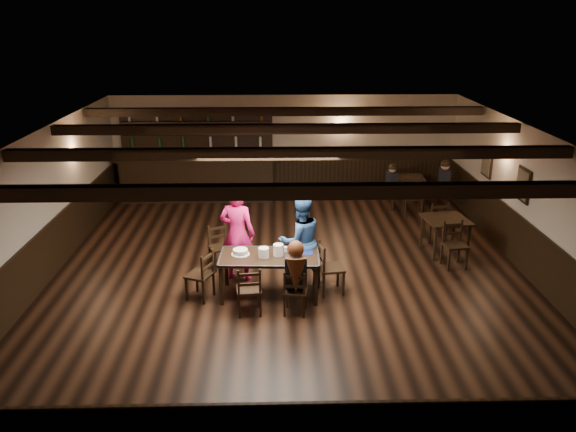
{
  "coord_description": "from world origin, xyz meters",
  "views": [
    {
      "loc": [
        -0.28,
        -9.61,
        4.67
      ],
      "look_at": [
        -0.02,
        0.2,
        1.12
      ],
      "focal_mm": 35.0,
      "sensor_mm": 36.0,
      "label": 1
    }
  ],
  "objects_px": {
    "dining_table": "(269,259)",
    "chair_near_right": "(295,289)",
    "cake": "(240,252)",
    "bar_counter": "(198,173)",
    "woman_pink": "(237,234)",
    "man_blue": "(300,241)",
    "chair_near_left": "(249,288)"
  },
  "relations": [
    {
      "from": "dining_table",
      "to": "chair_near_right",
      "type": "xyz_separation_m",
      "value": [
        0.41,
        -0.71,
        -0.22
      ]
    },
    {
      "from": "cake",
      "to": "bar_counter",
      "type": "xyz_separation_m",
      "value": [
        -1.41,
        5.43,
        -0.07
      ]
    },
    {
      "from": "dining_table",
      "to": "woman_pink",
      "type": "height_order",
      "value": "woman_pink"
    },
    {
      "from": "chair_near_right",
      "to": "woman_pink",
      "type": "xyz_separation_m",
      "value": [
        -1.0,
        1.38,
        0.43
      ]
    },
    {
      "from": "man_blue",
      "to": "bar_counter",
      "type": "height_order",
      "value": "bar_counter"
    },
    {
      "from": "woman_pink",
      "to": "man_blue",
      "type": "xyz_separation_m",
      "value": [
        1.14,
        -0.2,
        -0.07
      ]
    },
    {
      "from": "chair_near_left",
      "to": "chair_near_right",
      "type": "xyz_separation_m",
      "value": [
        0.74,
        -0.01,
        -0.03
      ]
    },
    {
      "from": "chair_near_right",
      "to": "bar_counter",
      "type": "height_order",
      "value": "bar_counter"
    },
    {
      "from": "chair_near_left",
      "to": "woman_pink",
      "type": "bearing_deg",
      "value": 100.69
    },
    {
      "from": "man_blue",
      "to": "cake",
      "type": "distance_m",
      "value": 1.13
    },
    {
      "from": "cake",
      "to": "woman_pink",
      "type": "bearing_deg",
      "value": 98.05
    },
    {
      "from": "chair_near_left",
      "to": "cake",
      "type": "xyz_separation_m",
      "value": [
        -0.17,
        0.75,
        0.3
      ]
    },
    {
      "from": "dining_table",
      "to": "bar_counter",
      "type": "height_order",
      "value": "bar_counter"
    },
    {
      "from": "chair_near_right",
      "to": "bar_counter",
      "type": "xyz_separation_m",
      "value": [
        -2.32,
        6.2,
        0.26
      ]
    },
    {
      "from": "man_blue",
      "to": "bar_counter",
      "type": "bearing_deg",
      "value": -82.18
    },
    {
      "from": "bar_counter",
      "to": "woman_pink",
      "type": "bearing_deg",
      "value": -74.68
    },
    {
      "from": "chair_near_right",
      "to": "cake",
      "type": "relative_size",
      "value": 2.53
    },
    {
      "from": "dining_table",
      "to": "man_blue",
      "type": "xyz_separation_m",
      "value": [
        0.55,
        0.47,
        0.15
      ]
    },
    {
      "from": "dining_table",
      "to": "chair_near_right",
      "type": "bearing_deg",
      "value": -59.62
    },
    {
      "from": "cake",
      "to": "bar_counter",
      "type": "distance_m",
      "value": 5.61
    },
    {
      "from": "dining_table",
      "to": "man_blue",
      "type": "distance_m",
      "value": 0.74
    },
    {
      "from": "chair_near_right",
      "to": "woman_pink",
      "type": "distance_m",
      "value": 1.75
    },
    {
      "from": "woman_pink",
      "to": "cake",
      "type": "xyz_separation_m",
      "value": [
        0.09,
        -0.61,
        -0.1
      ]
    },
    {
      "from": "woman_pink",
      "to": "cake",
      "type": "relative_size",
      "value": 5.69
    },
    {
      "from": "cake",
      "to": "man_blue",
      "type": "bearing_deg",
      "value": 21.27
    },
    {
      "from": "dining_table",
      "to": "chair_near_left",
      "type": "relative_size",
      "value": 2.05
    },
    {
      "from": "man_blue",
      "to": "cake",
      "type": "relative_size",
      "value": 5.26
    },
    {
      "from": "woman_pink",
      "to": "chair_near_right",
      "type": "bearing_deg",
      "value": 140.16
    },
    {
      "from": "cake",
      "to": "chair_near_right",
      "type": "bearing_deg",
      "value": -40.0
    },
    {
      "from": "chair_near_right",
      "to": "chair_near_left",
      "type": "bearing_deg",
      "value": 178.91
    },
    {
      "from": "dining_table",
      "to": "chair_near_left",
      "type": "height_order",
      "value": "chair_near_left"
    },
    {
      "from": "dining_table",
      "to": "cake",
      "type": "distance_m",
      "value": 0.52
    }
  ]
}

